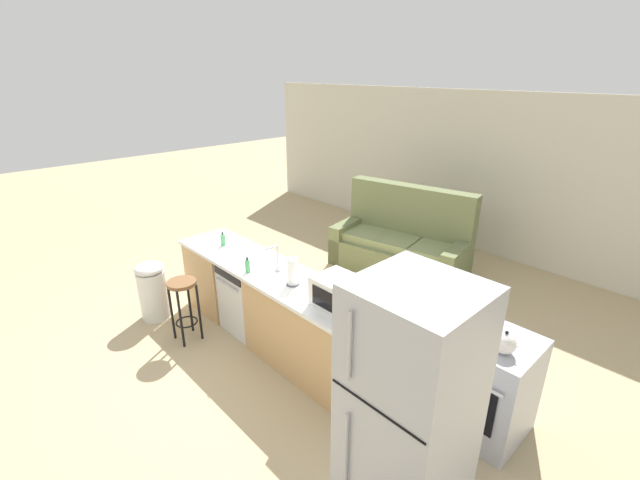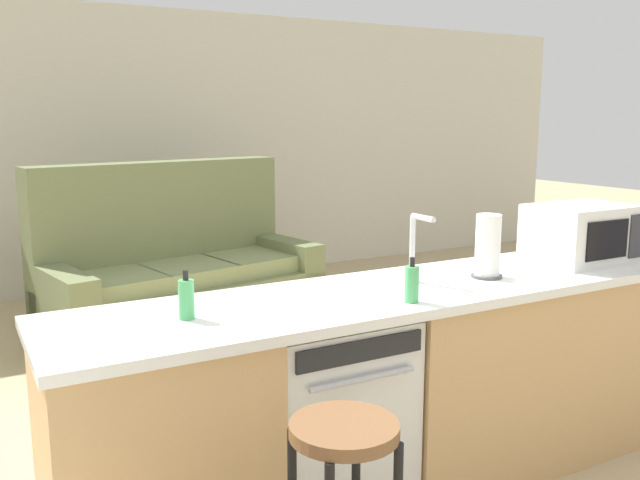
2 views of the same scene
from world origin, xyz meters
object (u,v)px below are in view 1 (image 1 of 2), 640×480
(stove_range, at_px, (482,381))
(dish_soap_bottle, at_px, (223,240))
(microwave, at_px, (342,294))
(paper_towel_roll, at_px, (293,272))
(trash_bin, at_px, (153,290))
(bar_stool, at_px, (183,298))
(couch, at_px, (402,244))
(soap_bottle, at_px, (248,266))
(refrigerator, at_px, (409,407))
(kettle, at_px, (505,343))
(dishwasher, at_px, (251,296))

(stove_range, xyz_separation_m, dish_soap_bottle, (-3.14, -0.55, 0.52))
(microwave, distance_m, paper_towel_roll, 0.64)
(trash_bin, bearing_deg, bar_stool, 5.76)
(dish_soap_bottle, xyz_separation_m, couch, (0.76, 2.65, -0.58))
(soap_bottle, height_order, bar_stool, soap_bottle)
(microwave, distance_m, bar_stool, 1.96)
(microwave, bearing_deg, bar_stool, -158.77)
(microwave, xyz_separation_m, couch, (-1.25, 2.65, -0.65))
(refrigerator, distance_m, kettle, 0.99)
(couch, bearing_deg, microwave, -64.82)
(trash_bin, bearing_deg, microwave, 17.03)
(stove_range, height_order, microwave, microwave)
(soap_bottle, height_order, trash_bin, soap_bottle)
(dish_soap_bottle, bearing_deg, bar_stool, -71.20)
(dishwasher, distance_m, refrigerator, 2.70)
(stove_range, relative_size, refrigerator, 0.51)
(microwave, distance_m, soap_bottle, 1.20)
(kettle, bearing_deg, dish_soap_bottle, -172.70)
(dishwasher, height_order, stove_range, stove_range)
(dishwasher, distance_m, soap_bottle, 0.65)
(stove_range, xyz_separation_m, refrigerator, (-0.00, -1.10, 0.43))
(microwave, distance_m, kettle, 1.37)
(dishwasher, relative_size, paper_towel_roll, 2.98)
(stove_range, bearing_deg, soap_bottle, -162.00)
(refrigerator, xyz_separation_m, paper_towel_roll, (-1.78, 0.52, 0.15))
(microwave, height_order, couch, couch)
(stove_range, relative_size, trash_bin, 1.22)
(kettle, bearing_deg, refrigerator, -99.85)
(refrigerator, distance_m, microwave, 1.27)
(trash_bin, bearing_deg, paper_towel_roll, 21.57)
(paper_towel_roll, bearing_deg, microwave, 2.92)
(bar_stool, height_order, trash_bin, same)
(microwave, xyz_separation_m, trash_bin, (-2.48, -0.76, -0.66))
(dishwasher, bearing_deg, trash_bin, -143.16)
(paper_towel_roll, relative_size, bar_stool, 0.38)
(paper_towel_roll, distance_m, trash_bin, 2.08)
(paper_towel_roll, height_order, bar_stool, paper_towel_roll)
(kettle, bearing_deg, stove_range, 143.32)
(refrigerator, relative_size, kettle, 8.61)
(bar_stool, xyz_separation_m, trash_bin, (-0.71, -0.07, -0.16))
(refrigerator, xyz_separation_m, couch, (-2.38, 3.20, -0.49))
(paper_towel_roll, relative_size, dish_soap_bottle, 1.60)
(stove_range, distance_m, kettle, 0.57)
(trash_bin, relative_size, couch, 0.35)
(dish_soap_bottle, height_order, bar_stool, dish_soap_bottle)
(couch, bearing_deg, dish_soap_bottle, -105.94)
(soap_bottle, height_order, kettle, kettle)
(couch, bearing_deg, stove_range, -41.40)
(soap_bottle, relative_size, trash_bin, 0.24)
(dishwasher, xyz_separation_m, stove_range, (2.60, 0.55, 0.03))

